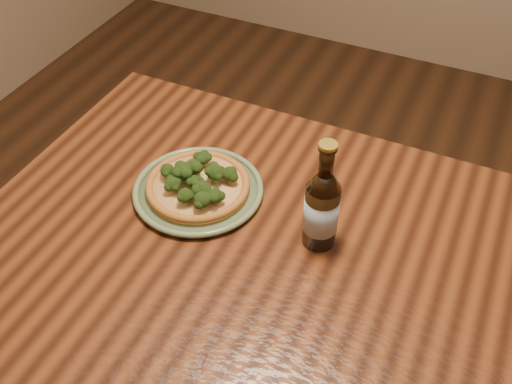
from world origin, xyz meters
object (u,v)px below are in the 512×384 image
at_px(pizza, 198,184).
at_px(beer_bottle, 322,208).
at_px(plate, 198,190).
at_px(table, 351,313).

distance_m(pizza, beer_bottle, 0.29).
distance_m(plate, beer_bottle, 0.30).
bearing_deg(pizza, table, -13.04).
bearing_deg(beer_bottle, plate, -166.58).
relative_size(pizza, beer_bottle, 0.91).
distance_m(table, beer_bottle, 0.23).
height_order(plate, pizza, pizza).
relative_size(table, beer_bottle, 6.37).
relative_size(table, pizza, 7.03).
xyz_separation_m(pizza, beer_bottle, (0.29, -0.02, 0.06)).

